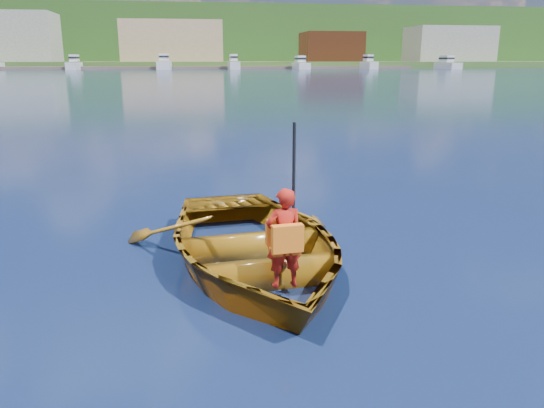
% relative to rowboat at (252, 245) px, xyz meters
% --- Properties ---
extents(ground, '(600.00, 600.00, 0.00)m').
position_rel_rowboat_xyz_m(ground, '(-1.10, 0.93, -0.29)').
color(ground, '#122C3F').
rests_on(ground, ground).
extents(rowboat, '(3.56, 4.63, 0.89)m').
position_rel_rowboat_xyz_m(rowboat, '(0.00, 0.00, 0.00)').
color(rowboat, '#75320C').
rests_on(rowboat, ground).
extents(child_paddler, '(0.44, 0.38, 1.80)m').
position_rel_rowboat_xyz_m(child_paddler, '(0.26, -0.87, 0.37)').
color(child_paddler, '#A81A11').
rests_on(child_paddler, ground).
extents(shoreline, '(400.00, 140.00, 22.00)m').
position_rel_rowboat_xyz_m(shoreline, '(-1.10, 237.54, 10.03)').
color(shoreline, '#435A29').
rests_on(shoreline, ground).
extents(dock, '(159.96, 13.23, 0.80)m').
position_rel_rowboat_xyz_m(dock, '(-4.18, 148.93, 0.11)').
color(dock, brown).
rests_on(dock, ground).
extents(waterfront_buildings, '(202.00, 16.00, 14.00)m').
position_rel_rowboat_xyz_m(waterfront_buildings, '(-8.84, 165.93, 7.45)').
color(waterfront_buildings, maroon).
rests_on(waterfront_buildings, ground).
extents(marina_yachts, '(143.71, 12.98, 4.42)m').
position_rel_rowboat_xyz_m(marina_yachts, '(-4.48, 144.22, 1.13)').
color(marina_yachts, silver).
rests_on(marina_yachts, ground).
extents(hillside_trees, '(311.07, 87.16, 26.13)m').
position_rel_rowboat_xyz_m(hillside_trees, '(-19.19, 236.49, 17.35)').
color(hillside_trees, '#382314').
rests_on(hillside_trees, ground).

